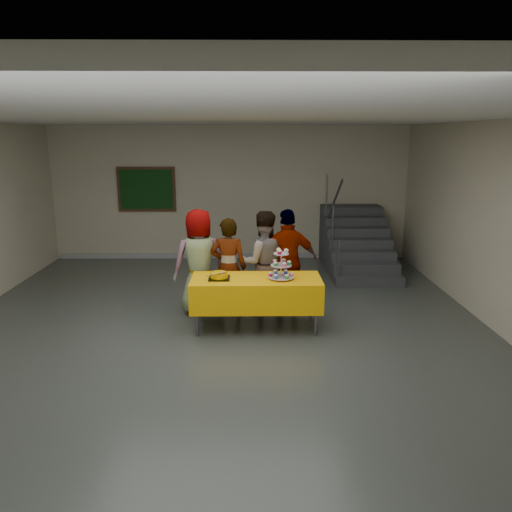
{
  "coord_description": "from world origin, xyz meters",
  "views": [
    {
      "loc": [
        0.44,
        -6.29,
        2.77
      ],
      "look_at": [
        0.53,
        0.84,
        1.05
      ],
      "focal_mm": 35.0,
      "sensor_mm": 36.0,
      "label": 1
    }
  ],
  "objects": [
    {
      "name": "schoolchild_c",
      "position": [
        0.65,
        1.34,
        0.82
      ],
      "size": [
        0.89,
        0.74,
        1.65
      ],
      "primitive_type": "imported",
      "rotation": [
        0.0,
        0.0,
        3.3
      ],
      "color": "slate",
      "rests_on": "ground"
    },
    {
      "name": "noticeboard",
      "position": [
        -1.88,
        4.96,
        1.6
      ],
      "size": [
        1.3,
        0.05,
        1.0
      ],
      "color": "#472B16",
      "rests_on": "ground"
    },
    {
      "name": "cupcake_stand",
      "position": [
        0.89,
        0.6,
        0.94
      ],
      "size": [
        0.38,
        0.38,
        0.44
      ],
      "color": "silver",
      "rests_on": "bake_table"
    },
    {
      "name": "bake_table",
      "position": [
        0.53,
        0.64,
        0.56
      ],
      "size": [
        1.88,
        0.78,
        0.77
      ],
      "color": "#595960",
      "rests_on": "ground"
    },
    {
      "name": "schoolchild_d",
      "position": [
        1.05,
        1.34,
        0.84
      ],
      "size": [
        1.04,
        0.59,
        1.67
      ],
      "primitive_type": "imported",
      "rotation": [
        0.0,
        0.0,
        3.34
      ],
      "color": "slate",
      "rests_on": "ground"
    },
    {
      "name": "staircase",
      "position": [
        2.7,
        4.13,
        0.49
      ],
      "size": [
        1.3,
        2.4,
        2.04
      ],
      "color": "#424447",
      "rests_on": "ground"
    },
    {
      "name": "schoolchild_b",
      "position": [
        0.11,
        1.22,
        0.78
      ],
      "size": [
        0.6,
        0.42,
        1.56
      ],
      "primitive_type": "imported",
      "rotation": [
        0.0,
        0.0,
        3.05
      ],
      "color": "slate",
      "rests_on": "ground"
    },
    {
      "name": "schoolchild_a",
      "position": [
        -0.36,
        1.36,
        0.84
      ],
      "size": [
        0.94,
        0.76,
        1.68
      ],
      "primitive_type": "imported",
      "rotation": [
        0.0,
        0.0,
        3.46
      ],
      "color": "slate",
      "rests_on": "ground"
    },
    {
      "name": "bear_cake",
      "position": [
        -0.0,
        0.61,
        0.83
      ],
      "size": [
        0.32,
        0.36,
        0.12
      ],
      "color": "black",
      "rests_on": "bake_table"
    },
    {
      "name": "room_shell",
      "position": [
        0.0,
        0.02,
        2.13
      ],
      "size": [
        10.0,
        10.04,
        3.02
      ],
      "color": "#4C514C",
      "rests_on": "ground"
    }
  ]
}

